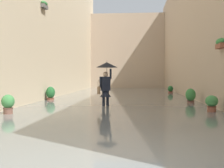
{
  "coord_description": "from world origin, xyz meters",
  "views": [
    {
      "loc": [
        -0.82,
        4.19,
        1.45
      ],
      "look_at": [
        0.18,
        -8.53,
        1.1
      ],
      "focal_mm": 46.9,
      "sensor_mm": 36.0,
      "label": 1
    }
  ],
  "objects": [
    {
      "name": "potted_plant_far_left",
      "position": [
        -3.57,
        -6.52,
        0.44
      ],
      "size": [
        0.45,
        0.45,
        0.75
      ],
      "color": "brown",
      "rests_on": "ground_plane"
    },
    {
      "name": "person_wading",
      "position": [
        0.42,
        -8.37,
        1.42
      ],
      "size": [
        0.94,
        0.94,
        2.11
      ],
      "color": "#2D2319",
      "rests_on": "ground_plane"
    },
    {
      "name": "potted_plant_far_right",
      "position": [
        3.7,
        -11.18,
        0.47
      ],
      "size": [
        0.48,
        0.48,
        0.88
      ],
      "color": "brown",
      "rests_on": "ground_plane"
    },
    {
      "name": "potted_plant_near_left",
      "position": [
        -3.52,
        -18.3,
        0.37
      ],
      "size": [
        0.41,
        0.41,
        0.7
      ],
      "color": "brown",
      "rests_on": "ground_plane"
    },
    {
      "name": "potted_plant_mid_left",
      "position": [
        -3.46,
        -9.9,
        0.47
      ],
      "size": [
        0.48,
        0.48,
        0.85
      ],
      "color": "brown",
      "rests_on": "ground_plane"
    },
    {
      "name": "flood_water",
      "position": [
        0.0,
        -13.74,
        0.08
      ],
      "size": [
        8.8,
        33.49,
        0.16
      ],
      "primitive_type": "cube",
      "color": "slate",
      "rests_on": "ground_plane"
    },
    {
      "name": "building_facade_left",
      "position": [
        -4.9,
        -13.74,
        4.54
      ],
      "size": [
        2.04,
        31.49,
        9.08
      ],
      "color": "tan",
      "rests_on": "ground_plane"
    },
    {
      "name": "ground_plane",
      "position": [
        0.0,
        -13.74,
        0.0
      ],
      "size": [
        68.72,
        68.72,
        0.0
      ],
      "primitive_type": "plane",
      "color": "slate"
    },
    {
      "name": "potted_plant_near_right",
      "position": [
        3.49,
        -5.42,
        0.47
      ],
      "size": [
        0.44,
        0.44,
        0.82
      ],
      "color": "brown",
      "rests_on": "ground_plane"
    },
    {
      "name": "building_facade_far",
      "position": [
        0.0,
        -28.39,
        4.12
      ],
      "size": [
        11.6,
        1.8,
        8.23
      ],
      "primitive_type": "cube",
      "color": "tan",
      "rests_on": "ground_plane"
    }
  ]
}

